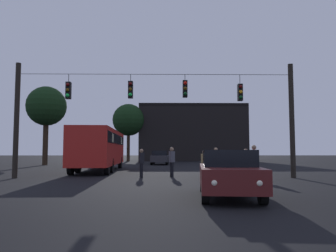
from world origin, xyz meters
TOP-DOWN VIEW (x-y plane):
  - ground_plane at (0.00, 24.50)m, footprint 168.00×168.00m
  - overhead_signal_span at (0.02, 14.12)m, footprint 15.64×0.44m
  - city_bus at (-4.25, 20.49)m, footprint 2.87×11.07m
  - car_near_right at (2.56, 6.60)m, footprint 2.23×4.47m
  - car_far_left at (0.10, 32.01)m, footprint 2.03×4.41m
  - pedestrian_crossing_left at (-0.77, 14.37)m, footprint 0.35×0.42m
  - pedestrian_crossing_center at (3.55, 15.14)m, footprint 0.33×0.41m
  - pedestrian_crossing_right at (4.89, 13.53)m, footprint 0.25×0.37m
  - pedestrian_near_bus at (2.75, 14.27)m, footprint 0.35×0.42m
  - pedestrian_trailing at (0.95, 14.75)m, footprint 0.36×0.42m
  - pedestrian_far_side at (5.09, 12.63)m, footprint 0.35×0.42m
  - corner_building at (4.97, 48.23)m, footprint 16.15×9.59m
  - tree_left_silhouette at (-12.03, 30.87)m, footprint 4.21×4.21m
  - tree_behind_building at (-4.62, 43.86)m, footprint 4.70×4.70m

SIDE VIEW (x-z plane):
  - ground_plane at x=0.00m, z-range 0.00..0.00m
  - car_near_right at x=2.56m, z-range 0.04..1.56m
  - car_far_left at x=0.10m, z-range 0.04..1.56m
  - pedestrian_near_bus at x=2.75m, z-range 0.09..1.64m
  - pedestrian_crossing_left at x=-0.77m, z-range 0.10..1.70m
  - pedestrian_crossing_right at x=4.89m, z-range 0.10..1.71m
  - pedestrian_crossing_center at x=3.55m, z-range 0.11..1.79m
  - pedestrian_trailing at x=0.95m, z-range 0.11..1.81m
  - pedestrian_far_side at x=5.09m, z-range 0.13..1.92m
  - city_bus at x=-4.25m, z-range 0.37..3.37m
  - overhead_signal_span at x=0.02m, z-range 0.50..6.91m
  - corner_building at x=4.97m, z-range 0.00..8.52m
  - tree_behind_building at x=-4.62m, z-range 1.81..10.21m
  - tree_left_silhouette at x=-12.03m, z-range 2.02..10.41m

